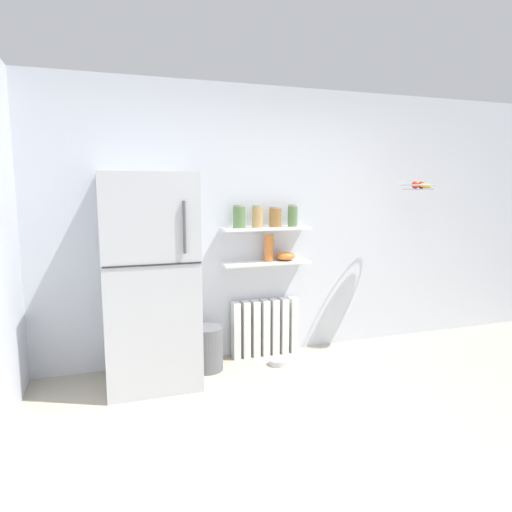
{
  "coord_description": "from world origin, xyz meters",
  "views": [
    {
      "loc": [
        -1.54,
        -2.19,
        1.65
      ],
      "look_at": [
        -0.26,
        1.6,
        1.05
      ],
      "focal_mm": 32.07,
      "sensor_mm": 36.0,
      "label": 1
    }
  ],
  "objects_px": {
    "refrigerator": "(149,280)",
    "storage_jar_3": "(293,216)",
    "shelf_bowl": "(286,256)",
    "pet_food_bowl": "(278,362)",
    "radiator": "(265,327)",
    "trash_bin": "(206,348)",
    "storage_jar_1": "(257,216)",
    "storage_jar_2": "(275,217)",
    "vase": "(269,248)",
    "hanging_fruit_basket": "(419,186)",
    "storage_jar_0": "(239,216)"
  },
  "relations": [
    {
      "from": "storage_jar_0",
      "to": "storage_jar_1",
      "type": "bearing_deg",
      "value": 0.0
    },
    {
      "from": "storage_jar_2",
      "to": "radiator",
      "type": "bearing_deg",
      "value": 161.57
    },
    {
      "from": "storage_jar_0",
      "to": "storage_jar_3",
      "type": "bearing_deg",
      "value": -0.0
    },
    {
      "from": "vase",
      "to": "hanging_fruit_basket",
      "type": "xyz_separation_m",
      "value": [
        1.48,
        -0.26,
        0.59
      ]
    },
    {
      "from": "storage_jar_0",
      "to": "vase",
      "type": "distance_m",
      "value": 0.43
    },
    {
      "from": "storage_jar_2",
      "to": "vase",
      "type": "bearing_deg",
      "value": 180.0
    },
    {
      "from": "radiator",
      "to": "pet_food_bowl",
      "type": "bearing_deg",
      "value": -85.41
    },
    {
      "from": "storage_jar_0",
      "to": "trash_bin",
      "type": "xyz_separation_m",
      "value": [
        -0.37,
        -0.15,
        -1.18
      ]
    },
    {
      "from": "pet_food_bowl",
      "to": "storage_jar_0",
      "type": "bearing_deg",
      "value": 138.17
    },
    {
      "from": "refrigerator",
      "to": "hanging_fruit_basket",
      "type": "relative_size",
      "value": 5.03
    },
    {
      "from": "refrigerator",
      "to": "radiator",
      "type": "height_order",
      "value": "refrigerator"
    },
    {
      "from": "storage_jar_3",
      "to": "pet_food_bowl",
      "type": "xyz_separation_m",
      "value": [
        -0.25,
        -0.26,
        -1.36
      ]
    },
    {
      "from": "radiator",
      "to": "storage_jar_0",
      "type": "relative_size",
      "value": 3.08
    },
    {
      "from": "storage_jar_0",
      "to": "pet_food_bowl",
      "type": "xyz_separation_m",
      "value": [
        0.29,
        -0.26,
        -1.36
      ]
    },
    {
      "from": "radiator",
      "to": "storage_jar_3",
      "type": "bearing_deg",
      "value": -6.34
    },
    {
      "from": "storage_jar_3",
      "to": "storage_jar_0",
      "type": "bearing_deg",
      "value": 180.0
    },
    {
      "from": "vase",
      "to": "shelf_bowl",
      "type": "bearing_deg",
      "value": 0.0
    },
    {
      "from": "trash_bin",
      "to": "hanging_fruit_basket",
      "type": "height_order",
      "value": "hanging_fruit_basket"
    },
    {
      "from": "refrigerator",
      "to": "storage_jar_1",
      "type": "bearing_deg",
      "value": 13.46
    },
    {
      "from": "storage_jar_2",
      "to": "pet_food_bowl",
      "type": "xyz_separation_m",
      "value": [
        -0.07,
        -0.26,
        -1.35
      ]
    },
    {
      "from": "refrigerator",
      "to": "pet_food_bowl",
      "type": "bearing_deg",
      "value": -0.67
    },
    {
      "from": "storage_jar_3",
      "to": "pet_food_bowl",
      "type": "bearing_deg",
      "value": -133.17
    },
    {
      "from": "shelf_bowl",
      "to": "pet_food_bowl",
      "type": "distance_m",
      "value": 1.01
    },
    {
      "from": "storage_jar_2",
      "to": "hanging_fruit_basket",
      "type": "xyz_separation_m",
      "value": [
        1.42,
        -0.26,
        0.29
      ]
    },
    {
      "from": "vase",
      "to": "pet_food_bowl",
      "type": "height_order",
      "value": "vase"
    },
    {
      "from": "radiator",
      "to": "hanging_fruit_basket",
      "type": "xyz_separation_m",
      "value": [
        1.51,
        -0.29,
        1.39
      ]
    },
    {
      "from": "trash_bin",
      "to": "refrigerator",
      "type": "bearing_deg",
      "value": -169.1
    },
    {
      "from": "shelf_bowl",
      "to": "trash_bin",
      "type": "xyz_separation_m",
      "value": [
        -0.84,
        -0.15,
        -0.79
      ]
    },
    {
      "from": "refrigerator",
      "to": "storage_jar_2",
      "type": "bearing_deg",
      "value": 11.53
    },
    {
      "from": "radiator",
      "to": "trash_bin",
      "type": "distance_m",
      "value": 0.67
    },
    {
      "from": "radiator",
      "to": "shelf_bowl",
      "type": "height_order",
      "value": "shelf_bowl"
    },
    {
      "from": "storage_jar_0",
      "to": "hanging_fruit_basket",
      "type": "distance_m",
      "value": 1.82
    },
    {
      "from": "shelf_bowl",
      "to": "refrigerator",
      "type": "bearing_deg",
      "value": -169.39
    },
    {
      "from": "shelf_bowl",
      "to": "pet_food_bowl",
      "type": "height_order",
      "value": "shelf_bowl"
    },
    {
      "from": "hanging_fruit_basket",
      "to": "radiator",
      "type": "bearing_deg",
      "value": 169.02
    },
    {
      "from": "refrigerator",
      "to": "storage_jar_3",
      "type": "distance_m",
      "value": 1.51
    },
    {
      "from": "refrigerator",
      "to": "storage_jar_2",
      "type": "distance_m",
      "value": 1.34
    },
    {
      "from": "radiator",
      "to": "storage_jar_0",
      "type": "xyz_separation_m",
      "value": [
        -0.27,
        -0.03,
        1.11
      ]
    },
    {
      "from": "storage_jar_2",
      "to": "trash_bin",
      "type": "distance_m",
      "value": 1.39
    },
    {
      "from": "storage_jar_3",
      "to": "storage_jar_1",
      "type": "bearing_deg",
      "value": 180.0
    },
    {
      "from": "storage_jar_3",
      "to": "vase",
      "type": "distance_m",
      "value": 0.39
    },
    {
      "from": "storage_jar_2",
      "to": "vase",
      "type": "height_order",
      "value": "storage_jar_2"
    },
    {
      "from": "refrigerator",
      "to": "pet_food_bowl",
      "type": "distance_m",
      "value": 1.44
    },
    {
      "from": "storage_jar_0",
      "to": "hanging_fruit_basket",
      "type": "height_order",
      "value": "hanging_fruit_basket"
    },
    {
      "from": "storage_jar_0",
      "to": "trash_bin",
      "type": "height_order",
      "value": "storage_jar_0"
    },
    {
      "from": "storage_jar_2",
      "to": "hanging_fruit_basket",
      "type": "height_order",
      "value": "hanging_fruit_basket"
    },
    {
      "from": "storage_jar_1",
      "to": "storage_jar_2",
      "type": "height_order",
      "value": "storage_jar_1"
    },
    {
      "from": "trash_bin",
      "to": "pet_food_bowl",
      "type": "relative_size",
      "value": 2.45
    },
    {
      "from": "refrigerator",
      "to": "pet_food_bowl",
      "type": "relative_size",
      "value": 10.85
    },
    {
      "from": "shelf_bowl",
      "to": "storage_jar_2",
      "type": "bearing_deg",
      "value": 180.0
    }
  ]
}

